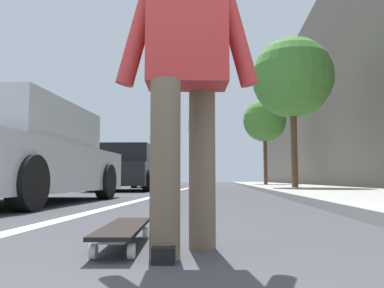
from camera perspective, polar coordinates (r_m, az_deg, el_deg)
name	(u,v)px	position (r m, az deg, el deg)	size (l,w,h in m)	color
ground_plane	(210,192)	(10.87, 2.73, -7.22)	(80.00, 80.00, 0.00)	#38383D
lane_stripe_white	(195,186)	(20.91, 0.50, -6.31)	(52.00, 0.16, 0.01)	silver
sidewalk_curb	(279,186)	(19.07, 12.87, -6.11)	(52.00, 3.20, 0.11)	#9E9B93
building_facade	(314,105)	(23.92, 17.71, 5.51)	(40.00, 1.20, 9.51)	#5A5249
skateboard	(123,230)	(2.10, -10.18, -12.44)	(0.85, 0.28, 0.11)	white
skater_person	(186,64)	(1.96, -0.87, 11.89)	(0.48, 0.72, 1.64)	brown
parked_car_near	(20,156)	(6.28, -24.31, -1.64)	(4.50, 2.01, 1.48)	#B7B7BC
parked_car_mid	(127,169)	(12.83, -9.64, -3.70)	(4.08, 2.07, 1.48)	black
parked_car_far	(157,172)	(18.46, -5.27, -4.18)	(4.41, 2.08, 1.50)	maroon
traffic_light	(191,139)	(23.23, -0.12, 0.70)	(0.33, 0.28, 4.04)	#2D2D2D
street_tree_mid	(292,78)	(13.35, 14.75, 9.50)	(2.68, 2.68, 5.09)	brown
street_tree_far	(265,121)	(21.35, 10.78, 3.44)	(2.34, 2.34, 4.77)	brown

